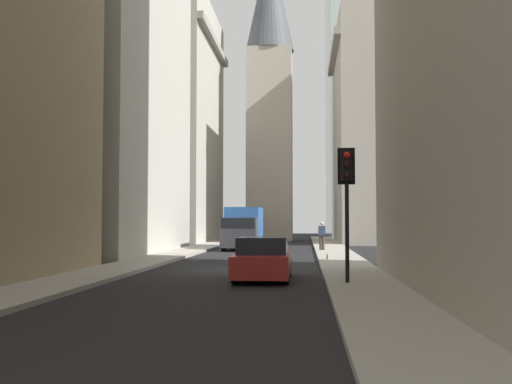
# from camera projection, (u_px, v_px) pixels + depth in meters

# --- Properties ---
(ground_plane) EXTENTS (135.00, 135.00, 0.00)m
(ground_plane) POSITION_uv_depth(u_px,v_px,m) (235.00, 270.00, 23.84)
(ground_plane) COLOR black
(sidewalk_right) EXTENTS (90.00, 2.20, 0.14)m
(sidewalk_right) POSITION_uv_depth(u_px,v_px,m) (125.00, 267.00, 24.21)
(sidewalk_right) COLOR #A8A399
(sidewalk_right) RESTS_ON ground_plane
(sidewalk_left) EXTENTS (90.00, 2.20, 0.14)m
(sidewalk_left) POSITION_uv_depth(u_px,v_px,m) (349.00, 269.00, 23.47)
(sidewalk_left) COLOR #A8A399
(sidewalk_left) RESTS_ON ground_plane
(building_left_far) EXTENTS (13.92, 10.50, 19.24)m
(building_left_far) POSITION_uv_depth(u_px,v_px,m) (394.00, 133.00, 52.81)
(building_left_far) COLOR #A8A091
(building_left_far) RESTS_ON ground_plane
(building_right_far) EXTENTS (15.20, 10.50, 21.43)m
(building_right_far) POSITION_uv_depth(u_px,v_px,m) (157.00, 124.00, 54.44)
(building_right_far) COLOR #B7B2A5
(building_right_far) RESTS_ON ground_plane
(church_spire) EXTENTS (4.80, 4.80, 30.05)m
(church_spire) POSITION_uv_depth(u_px,v_px,m) (270.00, 82.00, 59.34)
(church_spire) COLOR #A8A091
(church_spire) RESTS_ON ground_plane
(delivery_truck) EXTENTS (6.46, 2.25, 2.84)m
(delivery_truck) POSITION_uv_depth(u_px,v_px,m) (243.00, 228.00, 40.35)
(delivery_truck) COLOR #285699
(delivery_truck) RESTS_ON ground_plane
(sedan_red) EXTENTS (4.30, 1.78, 1.42)m
(sedan_red) POSITION_uv_depth(u_px,v_px,m) (263.00, 260.00, 19.80)
(sedan_red) COLOR maroon
(sedan_red) RESTS_ON ground_plane
(traffic_light_foreground) EXTENTS (0.43, 0.52, 4.00)m
(traffic_light_foreground) POSITION_uv_depth(u_px,v_px,m) (347.00, 183.00, 17.76)
(traffic_light_foreground) COLOR black
(traffic_light_foreground) RESTS_ON sidewalk_left
(pedestrian) EXTENTS (0.26, 0.44, 1.75)m
(pedestrian) POSITION_uv_depth(u_px,v_px,m) (322.00, 234.00, 37.02)
(pedestrian) COLOR #473D33
(pedestrian) RESTS_ON sidewalk_left
(discarded_bottle) EXTENTS (0.07, 0.07, 0.27)m
(discarded_bottle) POSITION_uv_depth(u_px,v_px,m) (327.00, 257.00, 28.09)
(discarded_bottle) COLOR brown
(discarded_bottle) RESTS_ON sidewalk_left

